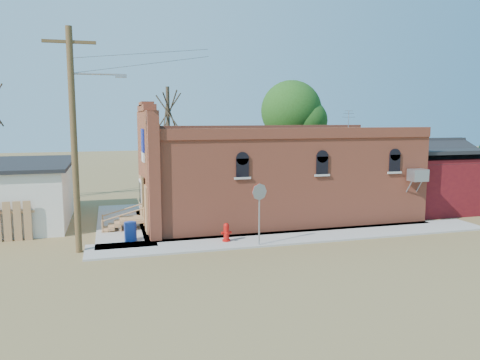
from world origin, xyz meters
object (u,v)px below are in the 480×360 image
object	(u,v)px
utility_pole	(75,136)
stop_sign	(259,198)
brick_bar	(271,175)
trash_barrel	(130,231)
fire_hydrant	(226,232)

from	to	relation	value
utility_pole	stop_sign	distance (m)	7.88
brick_bar	utility_pole	xyz separation A→B (m)	(-9.79, -4.29, 2.43)
utility_pole	stop_sign	xyz separation A→B (m)	(7.33, -1.20, -2.65)
utility_pole	trash_barrel	xyz separation A→B (m)	(2.06, 1.00, -4.28)
stop_sign	trash_barrel	distance (m)	5.94
brick_bar	fire_hydrant	world-z (taller)	brick_bar
stop_sign	brick_bar	bearing A→B (deg)	72.00
utility_pole	fire_hydrant	world-z (taller)	utility_pole
fire_hydrant	trash_barrel	world-z (taller)	trash_barrel
fire_hydrant	brick_bar	bearing A→B (deg)	38.93
fire_hydrant	stop_sign	bearing A→B (deg)	-50.17
fire_hydrant	trash_barrel	size ratio (longest dim) A/B	0.98
utility_pole	trash_barrel	world-z (taller)	utility_pole
brick_bar	stop_sign	world-z (taller)	brick_bar
brick_bar	fire_hydrant	distance (m)	6.13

